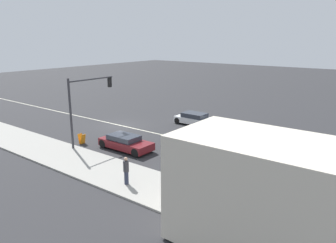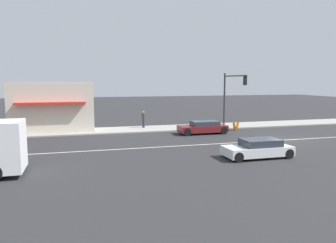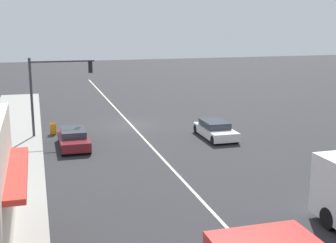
% 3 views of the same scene
% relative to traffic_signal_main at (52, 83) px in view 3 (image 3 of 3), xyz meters
% --- Properties ---
extents(ground_plane, '(160.00, 160.00, 0.00)m').
position_rel_traffic_signal_main_xyz_m(ground_plane, '(-6.12, 15.68, -3.90)').
color(ground_plane, '#2B2B2D').
extents(lane_marking_center, '(0.16, 60.00, 0.01)m').
position_rel_traffic_signal_main_xyz_m(lane_marking_center, '(-6.12, -2.32, -3.90)').
color(lane_marking_center, beige).
rests_on(lane_marking_center, ground).
extents(traffic_signal_main, '(4.59, 0.34, 5.60)m').
position_rel_traffic_signal_main_xyz_m(traffic_signal_main, '(0.00, 0.00, 0.00)').
color(traffic_signal_main, '#333338').
rests_on(traffic_signal_main, sidewalk_right).
extents(warning_aframe_sign, '(0.45, 0.53, 0.84)m').
position_rel_traffic_signal_main_xyz_m(warning_aframe_sign, '(0.04, -0.64, -3.47)').
color(warning_aframe_sign, orange).
rests_on(warning_aframe_sign, ground).
extents(van_white, '(1.91, 4.39, 1.21)m').
position_rel_traffic_signal_main_xyz_m(van_white, '(-11.12, 3.56, -3.31)').
color(van_white, silver).
rests_on(van_white, ground).
extents(sedan_maroon, '(1.87, 4.52, 1.19)m').
position_rel_traffic_signal_main_xyz_m(sedan_maroon, '(-1.12, 3.36, -3.31)').
color(sedan_maroon, maroon).
rests_on(sedan_maroon, ground).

